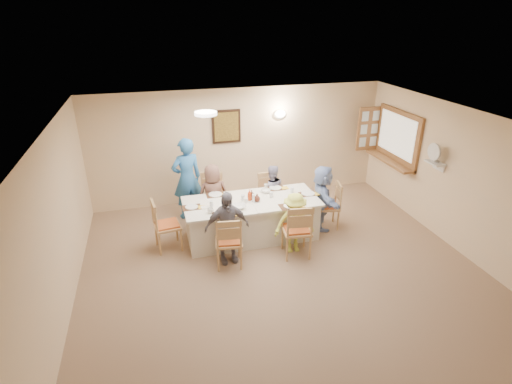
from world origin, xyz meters
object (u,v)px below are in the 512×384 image
object	(u,v)px
diner_front_right	(294,223)
desk_fan	(435,155)
serving_hatch	(398,137)
chair_back_right	(270,195)
dining_table	(251,219)
chair_right_end	(328,205)
chair_front_left	(229,240)
diner_right_end	(322,197)
chair_front_right	(297,229)
diner_front_left	(227,228)
caregiver	(187,179)
chair_left_end	(167,224)
chair_back_left	(213,199)
condiment_ketchup	(250,195)
diner_back_left	(213,195)
diner_back_right	(271,192)

from	to	relation	value
diner_front_right	desk_fan	bearing A→B (deg)	2.02
serving_hatch	chair_back_right	distance (m)	3.02
dining_table	chair_right_end	distance (m)	1.55
dining_table	chair_back_right	xyz separation A→B (m)	(0.60, 0.80, 0.07)
chair_front_left	diner_right_end	world-z (taller)	diner_right_end
chair_back_right	chair_front_right	bearing A→B (deg)	-93.58
chair_back_right	diner_front_right	xyz separation A→B (m)	(0.00, -1.48, 0.11)
chair_back_right	diner_front_left	world-z (taller)	diner_front_left
caregiver	chair_front_left	bearing A→B (deg)	88.32
chair_right_end	chair_front_left	bearing A→B (deg)	-58.07
chair_back_right	diner_right_end	xyz separation A→B (m)	(0.82, -0.80, 0.20)
chair_front_right	diner_right_end	size ratio (longest dim) A/B	0.79
desk_fan	diner_right_end	xyz separation A→B (m)	(-1.90, 0.62, -0.90)
chair_right_end	diner_right_end	world-z (taller)	diner_right_end
desk_fan	chair_left_end	xyz separation A→B (m)	(-4.87, 0.62, -1.07)
chair_back_right	caregiver	size ratio (longest dim) A/B	0.52
diner_front_right	chair_front_right	bearing A→B (deg)	-89.25
chair_back_right	chair_front_left	world-z (taller)	chair_front_left
chair_right_end	chair_back_right	bearing A→B (deg)	-118.58
dining_table	chair_front_right	xyz separation A→B (m)	(0.60, -0.80, 0.13)
chair_back_left	condiment_ketchup	distance (m)	1.03
dining_table	diner_back_left	bearing A→B (deg)	131.42
diner_back_right	chair_front_right	bearing A→B (deg)	92.03
diner_front_left	chair_back_left	bearing A→B (deg)	86.57
diner_front_right	chair_right_end	bearing A→B (deg)	36.34
desk_fan	chair_back_left	distance (m)	4.29
dining_table	diner_front_right	bearing A→B (deg)	-48.58
diner_back_left	diner_front_right	size ratio (longest dim) A/B	1.13
desk_fan	chair_back_right	size ratio (longest dim) A/B	0.34
serving_hatch	diner_front_right	size ratio (longest dim) A/B	1.33
dining_table	chair_left_end	world-z (taller)	chair_left_end
chair_back_left	chair_right_end	distance (m)	2.29
serving_hatch	caregiver	distance (m)	4.54
condiment_ketchup	desk_fan	bearing A→B (deg)	-10.86
desk_fan	chair_front_right	distance (m)	2.91
diner_back_left	diner_front_left	xyz separation A→B (m)	(0.00, -1.36, 0.01)
chair_left_end	chair_front_left	bearing A→B (deg)	-137.60
desk_fan	diner_right_end	distance (m)	2.19
dining_table	diner_back_left	size ratio (longest dim) A/B	1.96
diner_front_right	diner_right_end	bearing A→B (deg)	40.41
chair_front_left	diner_front_left	distance (m)	0.21
chair_front_left	diner_front_right	xyz separation A→B (m)	(1.20, 0.12, 0.09)
diner_right_end	chair_back_left	bearing A→B (deg)	76.90
diner_front_left	diner_front_right	size ratio (longest dim) A/B	1.16
dining_table	chair_back_right	size ratio (longest dim) A/B	2.78
desk_fan	diner_front_right	xyz separation A→B (m)	(-2.72, -0.06, -0.99)
chair_right_end	condiment_ketchup	distance (m)	1.63
dining_table	chair_back_left	size ratio (longest dim) A/B	2.48
chair_back_right	condiment_ketchup	bearing A→B (deg)	-132.49
caregiver	diner_back_right	bearing A→B (deg)	149.43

